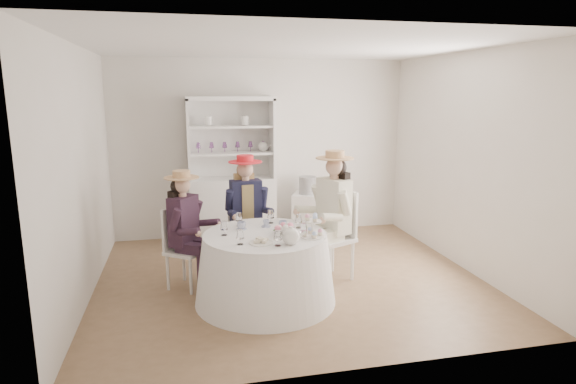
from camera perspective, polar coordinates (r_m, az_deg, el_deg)
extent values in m
plane|color=brown|center=(5.89, 0.21, -10.25)|extent=(4.50, 4.50, 0.00)
plane|color=white|center=(5.48, 0.24, 16.92)|extent=(4.50, 4.50, 0.00)
plane|color=silver|center=(7.47, -3.15, 5.17)|extent=(4.50, 0.00, 4.50)
plane|color=silver|center=(3.64, 7.14, -1.98)|extent=(4.50, 0.00, 4.50)
plane|color=silver|center=(5.50, -23.33, 1.82)|extent=(0.00, 4.50, 4.50)
plane|color=silver|center=(6.40, 20.32, 3.34)|extent=(0.00, 4.50, 4.50)
cone|color=white|center=(5.20, -2.71, -9.03)|extent=(1.50, 1.50, 0.73)
cylinder|color=white|center=(5.07, -2.75, -5.07)|extent=(1.30, 1.30, 0.02)
cube|color=silver|center=(7.32, -6.58, -1.99)|extent=(1.36, 0.88, 0.95)
cube|color=silver|center=(7.35, -6.94, 6.43)|extent=(1.21, 0.47, 1.16)
cube|color=silver|center=(7.11, -6.89, 10.95)|extent=(1.36, 0.88, 0.06)
cube|color=silver|center=(7.11, -11.73, 6.09)|extent=(0.20, 0.46, 1.16)
cube|color=silver|center=(7.23, -1.90, 6.42)|extent=(0.20, 0.46, 1.16)
cube|color=silver|center=(7.17, -6.74, 4.59)|extent=(1.26, 0.80, 0.03)
cube|color=silver|center=(7.13, -6.81, 7.72)|extent=(1.26, 0.80, 0.03)
sphere|color=white|center=(7.22, -2.98, 5.39)|extent=(0.15, 0.15, 0.15)
cube|color=silver|center=(7.50, 2.32, -2.70)|extent=(0.57, 0.57, 0.67)
cylinder|color=black|center=(7.39, 2.35, 0.81)|extent=(0.35, 0.35, 0.27)
cube|color=silver|center=(5.62, -11.95, -6.88)|extent=(0.54, 0.54, 0.04)
cylinder|color=silver|center=(5.50, -11.46, -9.77)|extent=(0.03, 0.03, 0.42)
cylinder|color=silver|center=(5.73, -9.68, -8.77)|extent=(0.03, 0.03, 0.42)
cylinder|color=silver|center=(5.67, -14.06, -9.21)|extent=(0.03, 0.03, 0.42)
cylinder|color=silver|center=(5.90, -12.23, -8.28)|extent=(0.03, 0.03, 0.42)
cube|color=silver|center=(5.65, -13.51, -4.10)|extent=(0.24, 0.31, 0.48)
cube|color=black|center=(5.53, -12.27, -3.34)|extent=(0.36, 0.39, 0.56)
cube|color=black|center=(5.47, -11.52, -6.55)|extent=(0.34, 0.29, 0.12)
cylinder|color=black|center=(5.49, -10.22, -9.62)|extent=(0.10, 0.10, 0.44)
cylinder|color=black|center=(5.34, -13.21, -3.19)|extent=(0.19, 0.17, 0.27)
cube|color=black|center=(5.60, -10.50, -6.05)|extent=(0.34, 0.29, 0.12)
cylinder|color=black|center=(5.63, -9.23, -9.05)|extent=(0.10, 0.10, 0.44)
cylinder|color=black|center=(5.65, -10.81, -2.25)|extent=(0.19, 0.17, 0.27)
cylinder|color=#D8A889|center=(5.46, -12.41, -0.30)|extent=(0.09, 0.09, 0.08)
sphere|color=#D8A889|center=(5.44, -12.46, 0.79)|extent=(0.18, 0.18, 0.18)
sphere|color=black|center=(5.47, -12.82, 0.67)|extent=(0.18, 0.18, 0.18)
cube|color=black|center=(5.54, -13.00, -1.61)|extent=(0.20, 0.23, 0.37)
cylinder|color=tan|center=(5.43, -12.50, 1.69)|extent=(0.39, 0.39, 0.01)
cylinder|color=tan|center=(5.42, -12.52, 2.09)|extent=(0.19, 0.19, 0.08)
cube|color=silver|center=(6.07, -4.90, -4.96)|extent=(0.46, 0.46, 0.04)
cylinder|color=silver|center=(5.96, -6.03, -7.72)|extent=(0.04, 0.04, 0.45)
cylinder|color=silver|center=(6.03, -2.95, -7.41)|extent=(0.04, 0.04, 0.45)
cylinder|color=silver|center=(6.26, -6.71, -6.75)|extent=(0.04, 0.04, 0.45)
cylinder|color=silver|center=(6.34, -3.77, -6.47)|extent=(0.04, 0.04, 0.45)
cube|color=silver|center=(6.17, -5.37, -2.01)|extent=(0.39, 0.07, 0.52)
cube|color=#1B1D37|center=(5.99, -5.01, -1.41)|extent=(0.39, 0.25, 0.60)
cube|color=tan|center=(5.99, -5.01, -1.41)|extent=(0.17, 0.24, 0.52)
cube|color=#1B1D37|center=(5.91, -5.50, -4.60)|extent=(0.17, 0.36, 0.12)
cylinder|color=#1B1D37|center=(5.87, -5.11, -7.88)|extent=(0.10, 0.10, 0.47)
cylinder|color=#1B1D37|center=(5.89, -6.95, -0.96)|extent=(0.11, 0.19, 0.28)
cube|color=#1B1D37|center=(5.96, -3.76, -4.45)|extent=(0.17, 0.36, 0.12)
cylinder|color=#1B1D37|center=(5.92, -3.35, -7.70)|extent=(0.10, 0.10, 0.47)
cylinder|color=#1B1D37|center=(5.99, -2.95, -0.67)|extent=(0.11, 0.19, 0.28)
cylinder|color=#D8A889|center=(5.93, -5.07, 1.61)|extent=(0.09, 0.09, 0.08)
sphere|color=#D8A889|center=(5.91, -5.09, 2.69)|extent=(0.20, 0.20, 0.20)
sphere|color=tan|center=(5.96, -5.19, 2.61)|extent=(0.20, 0.20, 0.20)
cube|color=tan|center=(6.03, -5.23, 0.39)|extent=(0.26, 0.11, 0.39)
cylinder|color=red|center=(5.90, -5.11, 3.58)|extent=(0.41, 0.41, 0.01)
cylinder|color=red|center=(5.89, -5.11, 3.98)|extent=(0.21, 0.21, 0.08)
cube|color=silver|center=(5.76, 5.21, -5.59)|extent=(0.58, 0.58, 0.04)
cylinder|color=silver|center=(5.85, 2.70, -7.87)|extent=(0.04, 0.04, 0.48)
cylinder|color=silver|center=(5.60, 5.01, -8.82)|extent=(0.04, 0.04, 0.48)
cylinder|color=silver|center=(6.07, 5.29, -7.17)|extent=(0.04, 0.04, 0.48)
cylinder|color=silver|center=(5.83, 7.63, -8.04)|extent=(0.04, 0.04, 0.48)
cube|color=silver|center=(5.80, 6.72, -2.43)|extent=(0.20, 0.39, 0.55)
cube|color=#EDEACD|center=(5.66, 5.45, -1.61)|extent=(0.36, 0.45, 0.64)
cube|color=#EDEACD|center=(5.72, 3.57, -4.76)|extent=(0.40, 0.28, 0.13)
cylinder|color=#EDEACD|center=(5.73, 2.34, -8.20)|extent=(0.11, 0.11, 0.51)
cylinder|color=#EDEACD|center=(5.78, 3.63, -0.52)|extent=(0.21, 0.17, 0.30)
cube|color=#EDEACD|center=(5.57, 4.89, -5.22)|extent=(0.40, 0.28, 0.13)
cylinder|color=#EDEACD|center=(5.59, 3.63, -8.74)|extent=(0.11, 0.11, 0.51)
cylinder|color=#EDEACD|center=(5.45, 6.72, -1.33)|extent=(0.21, 0.17, 0.30)
cylinder|color=#D8A889|center=(5.59, 5.52, 1.79)|extent=(0.10, 0.10, 0.09)
sphere|color=#D8A889|center=(5.57, 5.54, 3.01)|extent=(0.21, 0.21, 0.21)
sphere|color=black|center=(5.61, 5.91, 2.89)|extent=(0.21, 0.21, 0.21)
cube|color=black|center=(5.68, 6.14, 0.35)|extent=(0.19, 0.28, 0.42)
cylinder|color=tan|center=(5.56, 5.56, 4.02)|extent=(0.44, 0.44, 0.01)
cylinder|color=tan|center=(5.55, 5.57, 4.47)|extent=(0.22, 0.22, 0.09)
cube|color=silver|center=(6.73, -4.35, -3.60)|extent=(0.39, 0.39, 0.04)
cylinder|color=silver|center=(6.96, -3.29, -4.94)|extent=(0.03, 0.03, 0.42)
cylinder|color=silver|center=(6.91, -5.78, -5.10)|extent=(0.03, 0.03, 0.42)
cylinder|color=silver|center=(6.67, -2.81, -5.68)|extent=(0.03, 0.03, 0.42)
cylinder|color=silver|center=(6.62, -5.41, -5.84)|extent=(0.03, 0.03, 0.42)
cube|color=silver|center=(6.50, -4.14, -1.80)|extent=(0.36, 0.04, 0.48)
imported|color=white|center=(5.23, -5.54, -4.04)|extent=(0.12, 0.12, 0.08)
imported|color=white|center=(5.32, -2.61, -3.78)|extent=(0.10, 0.10, 0.07)
imported|color=white|center=(5.25, -0.59, -3.94)|extent=(0.12, 0.12, 0.08)
imported|color=white|center=(5.08, -0.37, -4.58)|extent=(0.26, 0.26, 0.06)
sphere|color=pink|center=(4.99, 0.25, -4.23)|extent=(0.07, 0.07, 0.07)
sphere|color=white|center=(5.02, -0.09, -4.11)|extent=(0.07, 0.07, 0.07)
sphere|color=pink|center=(5.02, -0.65, -4.11)|extent=(0.07, 0.07, 0.07)
sphere|color=white|center=(4.99, -1.00, -4.23)|extent=(0.07, 0.07, 0.07)
sphere|color=pink|center=(4.94, -0.89, -4.38)|extent=(0.07, 0.07, 0.07)
sphere|color=white|center=(4.92, -0.39, -4.45)|extent=(0.07, 0.07, 0.07)
sphere|color=pink|center=(4.94, 0.13, -4.39)|extent=(0.07, 0.07, 0.07)
sphere|color=white|center=(4.71, 0.36, -5.28)|extent=(0.18, 0.18, 0.18)
cylinder|color=white|center=(4.73, 1.64, -5.08)|extent=(0.10, 0.03, 0.08)
cylinder|color=white|center=(4.68, 0.36, -4.25)|extent=(0.04, 0.04, 0.02)
cylinder|color=white|center=(4.76, -3.22, -6.02)|extent=(0.24, 0.24, 0.01)
cube|color=beige|center=(4.73, -3.74, -5.87)|extent=(0.06, 0.04, 0.03)
cube|color=beige|center=(4.75, -3.22, -5.63)|extent=(0.06, 0.05, 0.03)
cube|color=beige|center=(4.78, -2.71, -5.67)|extent=(0.07, 0.06, 0.03)
cube|color=beige|center=(4.78, -3.51, -5.52)|extent=(0.07, 0.07, 0.03)
cube|color=beige|center=(4.72, -2.82, -5.88)|extent=(0.06, 0.07, 0.03)
cylinder|color=white|center=(4.96, 2.89, -5.26)|extent=(0.25, 0.25, 0.01)
cylinder|color=white|center=(4.94, 2.90, -4.41)|extent=(0.02, 0.02, 0.17)
cylinder|color=white|center=(4.92, 2.91, -3.47)|extent=(0.19, 0.19, 0.01)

